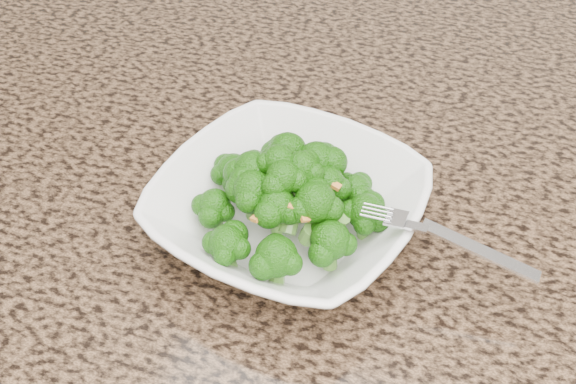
% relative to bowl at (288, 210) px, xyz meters
% --- Properties ---
extents(granite_counter, '(1.64, 1.04, 0.03)m').
position_rel_bowl_xyz_m(granite_counter, '(0.14, 0.09, -0.04)').
color(granite_counter, brown).
rests_on(granite_counter, cabinet).
extents(bowl, '(0.28, 0.28, 0.06)m').
position_rel_bowl_xyz_m(bowl, '(0.00, 0.00, 0.00)').
color(bowl, white).
rests_on(bowl, granite_counter).
extents(broccoli_pile, '(0.20, 0.20, 0.06)m').
position_rel_bowl_xyz_m(broccoli_pile, '(0.00, 0.00, 0.06)').
color(broccoli_pile, '#1C5F0A').
rests_on(broccoli_pile, bowl).
extents(garlic_topping, '(0.12, 0.12, 0.01)m').
position_rel_bowl_xyz_m(garlic_topping, '(0.00, 0.00, 0.09)').
color(garlic_topping, orange).
rests_on(garlic_topping, broccoli_pile).
extents(fork, '(0.17, 0.04, 0.01)m').
position_rel_bowl_xyz_m(fork, '(0.12, -0.02, 0.03)').
color(fork, silver).
rests_on(fork, bowl).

